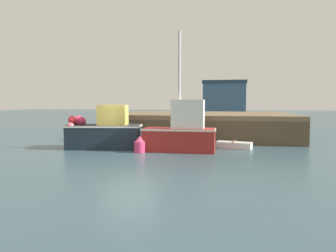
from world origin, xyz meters
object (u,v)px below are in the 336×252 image
Objects in this scene: fishing_boat_near_left at (104,131)px; fishing_boat_near_right at (182,131)px; mooring_buoy_foreground at (140,145)px; rowboat at (234,145)px.

fishing_boat_near_left is 3.84m from fishing_boat_near_right.
fishing_boat_near_right reaches higher than mooring_buoy_foreground.
mooring_buoy_foreground is (-4.14, -2.01, 0.18)m from rowboat.
mooring_buoy_foreground is at bearing -159.11° from fishing_boat_near_right.
fishing_boat_near_right reaches higher than rowboat.
fishing_boat_near_right is 3.03× the size of rowboat.
rowboat is at bearing 10.02° from fishing_boat_near_left.
mooring_buoy_foreground is (2.04, -0.92, -0.48)m from fishing_boat_near_left.
fishing_boat_near_left is 5.02× the size of mooring_buoy_foreground.
fishing_boat_near_right is at bearing 20.89° from mooring_buoy_foreground.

